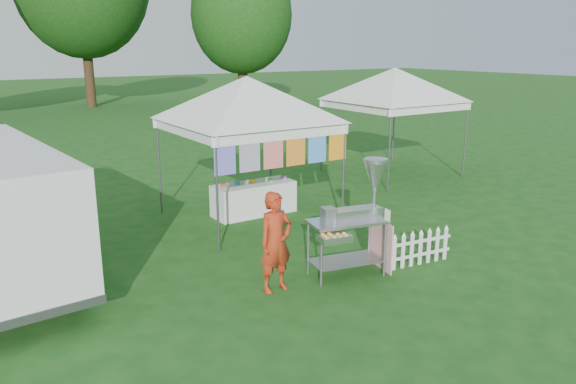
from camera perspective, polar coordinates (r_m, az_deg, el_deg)
ground at (r=9.38m, az=6.65°, el=-7.99°), size 120.00×120.00×0.00m
canopy_main at (r=11.56m, az=-4.23°, el=11.63°), size 4.24×4.24×3.45m
canopy_right at (r=16.07m, az=10.83°, el=12.29°), size 4.24×4.24×3.45m
tree_right at (r=32.62m, az=-4.75°, el=17.47°), size 5.60×5.60×8.42m
donut_cart at (r=8.93m, az=7.20°, el=-1.68°), size 1.47×0.92×1.87m
vendor at (r=8.36m, az=-1.26°, el=-5.11°), size 0.58×0.40×1.54m
picket_fence at (r=9.74m, az=13.29°, el=-5.61°), size 1.25×0.18×0.56m
display_table at (r=12.29m, az=-3.49°, el=-0.67°), size 1.80×0.70×0.69m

